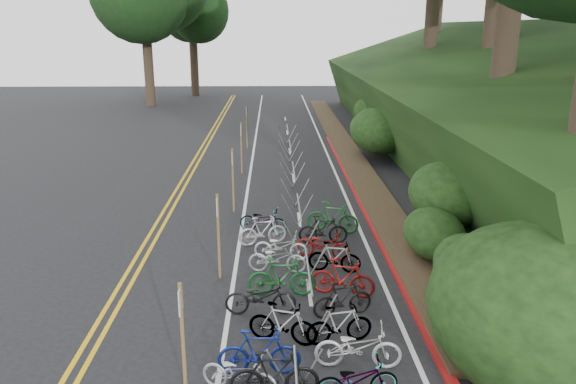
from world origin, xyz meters
name	(u,v)px	position (x,y,z in m)	size (l,w,h in m)	color
ground	(168,384)	(0.00, 0.00, 0.00)	(120.00, 120.00, 0.00)	black
road_markings	(233,219)	(0.63, 10.10, 0.00)	(7.47, 80.00, 0.01)	gold
red_curb	(361,202)	(5.70, 12.00, 0.05)	(0.25, 28.00, 0.10)	maroon
embankment	(481,114)	(12.96, 19.04, 2.57)	(14.30, 48.14, 9.11)	black
bike_racks_rest	(294,177)	(3.00, 13.00, 0.85)	(1.14, 23.00, 1.17)	gray
signpost_near	(182,330)	(0.39, -0.19, 1.33)	(0.08, 0.40, 2.31)	brown
signposts_rest	(238,158)	(0.60, 14.00, 1.43)	(0.08, 18.40, 2.50)	brown
bike_front	(239,373)	(1.46, -0.28, 0.42)	(1.58, 0.55, 0.83)	#9E9EA3
bike_valet	(307,297)	(2.97, 2.76, 0.49)	(3.49, 13.63, 1.10)	#144C1E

